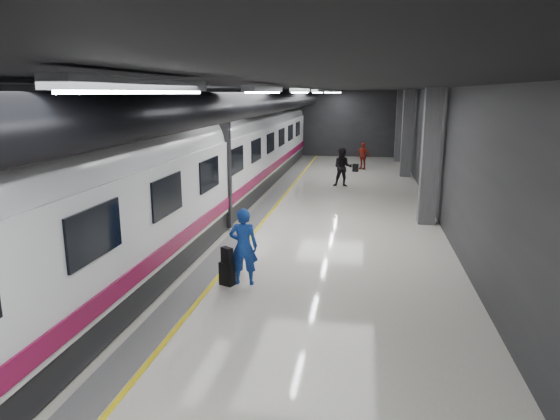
{
  "coord_description": "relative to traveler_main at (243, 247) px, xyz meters",
  "views": [
    {
      "loc": [
        2.44,
        -15.06,
        4.33
      ],
      "look_at": [
        0.22,
        -2.11,
        1.24
      ],
      "focal_mm": 32.0,
      "sensor_mm": 36.0,
      "label": 1
    }
  ],
  "objects": [
    {
      "name": "traveler_far_a",
      "position": [
        1.64,
        12.83,
        0.01
      ],
      "size": [
        0.89,
        0.69,
        1.83
      ],
      "primitive_type": "imported",
      "rotation": [
        0.0,
        0.0,
        0.0
      ],
      "color": "black",
      "rests_on": "ground"
    },
    {
      "name": "traveler_main",
      "position": [
        0.0,
        0.0,
        0.0
      ],
      "size": [
        0.7,
        0.49,
        1.8
      ],
      "primitive_type": "imported",
      "rotation": [
        0.0,
        0.0,
        3.24
      ],
      "color": "#174CB2",
      "rests_on": "ground"
    },
    {
      "name": "suitcase_main",
      "position": [
        -0.36,
        -0.14,
        -0.63
      ],
      "size": [
        0.39,
        0.33,
        0.55
      ],
      "primitive_type": "cube",
      "rotation": [
        0.0,
        0.0,
        -0.4
      ],
      "color": "black",
      "rests_on": "ground"
    },
    {
      "name": "platform_hall",
      "position": [
        -0.06,
        5.41,
        2.63
      ],
      "size": [
        10.02,
        40.02,
        4.51
      ],
      "color": "black",
      "rests_on": "ground"
    },
    {
      "name": "shoulder_bag",
      "position": [
        -0.35,
        -0.18,
        -0.17
      ],
      "size": [
        0.31,
        0.28,
        0.37
      ],
      "primitive_type": "cube",
      "rotation": [
        0.0,
        0.0,
        -0.61
      ],
      "color": "black",
      "rests_on": "suitcase_main"
    },
    {
      "name": "traveler_far_b",
      "position": [
        2.51,
        18.59,
        -0.13
      ],
      "size": [
        0.97,
        0.76,
        1.54
      ],
      "primitive_type": "imported",
      "rotation": [
        0.0,
        0.0,
        -0.5
      ],
      "color": "maroon",
      "rests_on": "ground"
    },
    {
      "name": "train",
      "position": [
        -3.02,
        4.45,
        1.17
      ],
      "size": [
        3.05,
        38.0,
        4.05
      ],
      "color": "black",
      "rests_on": "ground"
    },
    {
      "name": "suitcase_far",
      "position": [
        2.15,
        17.54,
        -0.68
      ],
      "size": [
        0.34,
        0.27,
        0.44
      ],
      "primitive_type": "cube",
      "rotation": [
        0.0,
        0.0,
        -0.27
      ],
      "color": "black",
      "rests_on": "ground"
    },
    {
      "name": "ground",
      "position": [
        0.23,
        4.45,
        -0.9
      ],
      "size": [
        40.0,
        40.0,
        0.0
      ],
      "primitive_type": "plane",
      "color": "silver",
      "rests_on": "ground"
    }
  ]
}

